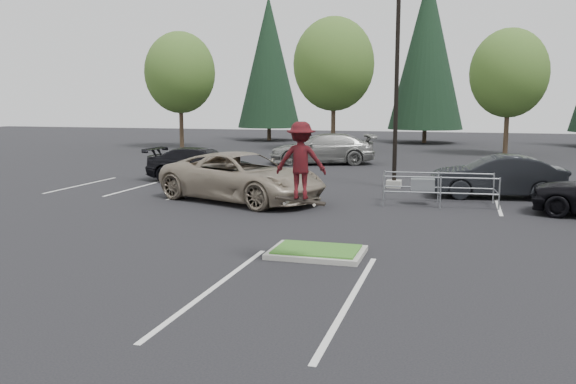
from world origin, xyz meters
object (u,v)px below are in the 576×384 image
(car_l_tan, at_px, (241,177))
(decid_c, at_px, (509,76))
(decid_a, at_px, (180,75))
(conif_a, at_px, (269,62))
(light_pole, at_px, (397,78))
(cart_corral, at_px, (427,185))
(skateboarder, at_px, (301,161))
(conif_b, at_px, (427,51))
(decid_b, at_px, (334,67))
(car_r_charc, at_px, (497,177))
(car_l_black, at_px, (203,165))
(car_far_silver, at_px, (324,149))

(car_l_tan, bearing_deg, decid_c, -3.38)
(decid_a, bearing_deg, conif_a, 68.09)
(light_pole, xyz_separation_m, cart_corral, (1.56, -4.04, -3.87))
(skateboarder, bearing_deg, decid_c, -109.64)
(decid_c, distance_m, conif_b, 12.51)
(decid_a, height_order, decid_b, decid_b)
(decid_c, xyz_separation_m, cart_corral, (-3.93, -21.87, -4.56))
(conif_a, distance_m, car_l_tan, 34.90)
(decid_a, distance_m, decid_b, 12.02)
(car_r_charc, bearing_deg, cart_corral, -53.20)
(skateboarder, bearing_deg, decid_b, -87.85)
(car_l_black, bearing_deg, decid_a, 30.72)
(decid_b, height_order, decid_c, decid_b)
(car_l_black, bearing_deg, car_far_silver, -18.95)
(conif_a, relative_size, conif_b, 0.90)
(car_far_silver, bearing_deg, decid_c, 112.48)
(cart_corral, relative_size, car_r_charc, 0.82)
(cart_corral, relative_size, skateboarder, 2.20)
(decid_c, bearing_deg, conif_a, 153.04)
(conif_a, distance_m, cart_corral, 36.41)
(decid_a, xyz_separation_m, car_l_black, (10.01, -18.53, -4.82))
(light_pole, bearing_deg, car_far_silver, 120.16)
(decid_a, height_order, car_far_silver, decid_a)
(cart_corral, bearing_deg, car_l_black, 155.17)
(conif_b, relative_size, cart_corral, 3.63)
(skateboarder, bearing_deg, conif_a, -79.71)
(decid_c, relative_size, conif_a, 0.64)
(conif_b, bearing_deg, decid_a, -149.83)
(skateboarder, xyz_separation_m, car_l_tan, (-4.36, 8.00, -1.45))
(light_pole, distance_m, decid_c, 18.67)
(decid_c, xyz_separation_m, car_l_black, (-13.99, -18.33, -4.49))
(cart_corral, distance_m, car_l_black, 10.67)
(decid_a, height_order, conif_a, conif_a)
(decid_b, height_order, skateboarder, decid_b)
(conif_b, distance_m, car_l_black, 30.91)
(decid_b, bearing_deg, skateboarder, -79.45)
(car_l_black, bearing_deg, conif_b, -13.07)
(cart_corral, bearing_deg, car_r_charc, 38.17)
(light_pole, height_order, decid_a, light_pole)
(car_r_charc, bearing_deg, car_l_black, -102.38)
(decid_b, relative_size, conif_a, 0.74)
(car_r_charc, bearing_deg, decid_a, -138.08)
(light_pole, xyz_separation_m, car_r_charc, (4.00, -1.72, -3.76))
(decid_c, relative_size, car_l_black, 1.59)
(conif_a, height_order, conif_b, conif_b)
(light_pole, relative_size, conif_b, 0.70)
(decid_c, bearing_deg, conif_b, 119.32)
(conif_a, bearing_deg, car_far_silver, -63.90)
(decid_a, height_order, car_l_black, decid_a)
(conif_a, xyz_separation_m, conif_b, (14.00, 0.50, 0.75))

